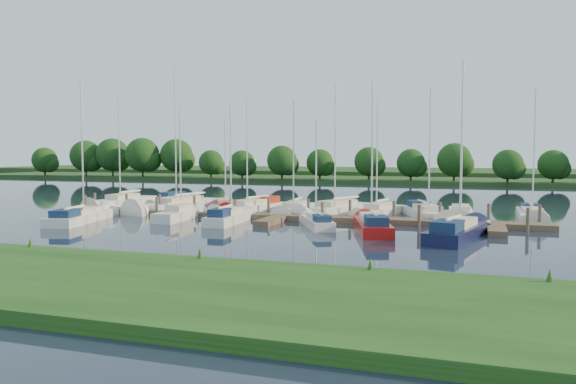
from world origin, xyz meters
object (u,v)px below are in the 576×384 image
(dock, at_px, (280,218))
(sailboat_s_2, at_px, (229,219))
(motorboat, at_px, (171,203))
(sailboat_n_0, at_px, (122,203))
(sailboat_n_5, at_px, (294,211))

(dock, bearing_deg, sailboat_s_2, -135.92)
(dock, relative_size, motorboat, 7.12)
(sailboat_s_2, bearing_deg, dock, 40.69)
(sailboat_n_0, relative_size, motorboat, 2.05)
(motorboat, height_order, sailboat_n_5, sailboat_n_5)
(motorboat, distance_m, sailboat_n_5, 13.70)
(sailboat_n_0, bearing_deg, dock, 166.17)
(sailboat_n_5, relative_size, sailboat_s_2, 1.09)
(motorboat, relative_size, sailboat_n_5, 0.55)
(motorboat, xyz_separation_m, sailboat_n_5, (13.52, -2.26, -0.10))
(motorboat, relative_size, sailboat_s_2, 0.60)
(sailboat_n_0, bearing_deg, sailboat_n_5, 179.83)
(motorboat, height_order, sailboat_s_2, sailboat_s_2)
(sailboat_n_5, bearing_deg, sailboat_n_0, -7.04)
(motorboat, bearing_deg, sailboat_s_2, 148.48)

